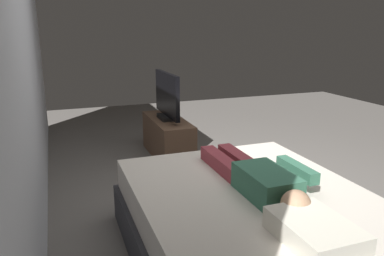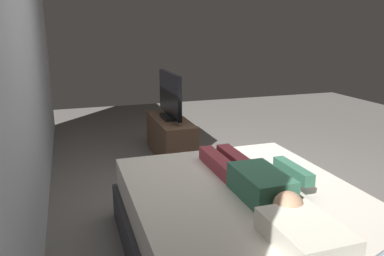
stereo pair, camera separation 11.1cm
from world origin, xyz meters
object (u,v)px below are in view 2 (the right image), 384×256
pillow (305,233)px  tv_stand (171,138)px  person (254,178)px  tv (170,97)px  remote (292,173)px  bed (245,228)px

pillow → tv_stand: 3.07m
pillow → tv_stand: pillow is taller
person → tv: (2.35, -0.04, 0.16)m
pillow → tv: bearing=-1.9°
person → pillow: bearing=174.8°
remote → bed: bearing=111.0°
bed → person: (0.03, -0.06, 0.36)m
remote → pillow: bearing=151.1°
pillow → tv: size_ratio=0.55×
bed → tv: (2.38, -0.10, 0.52)m
bed → remote: bearing=-69.0°
tv_stand → tv: size_ratio=1.25×
bed → pillow: size_ratio=4.12×
remote → tv: size_ratio=0.17×
pillow → remote: size_ratio=3.20×
tv_stand → tv: bearing=0.0°
remote → tv_stand: bearing=9.4°
bed → remote: (0.18, -0.47, 0.29)m
remote → tv: 2.25m
tv_stand → tv: 0.53m
pillow → tv: (3.05, -0.10, 0.18)m
person → tv: bearing=-1.0°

